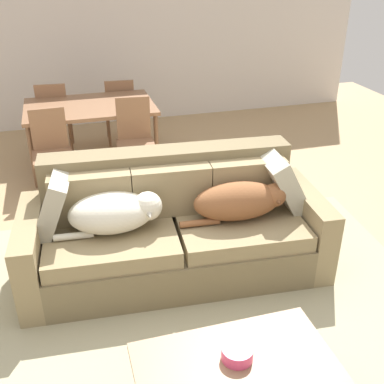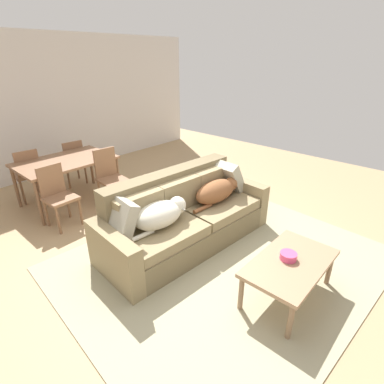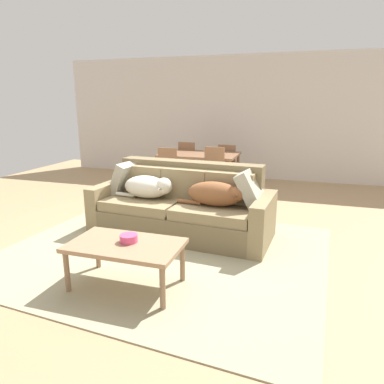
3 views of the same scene
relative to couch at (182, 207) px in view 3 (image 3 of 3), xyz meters
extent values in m
plane|color=tan|center=(-0.19, -0.18, -0.35)|extent=(10.00, 10.00, 0.00)
cube|color=silver|center=(-0.19, 3.82, 1.00)|extent=(8.00, 0.12, 2.70)
cube|color=tan|center=(-0.01, -0.67, -0.35)|extent=(3.79, 3.26, 0.01)
cube|color=#756648|center=(-0.01, -0.07, -0.18)|extent=(2.05, 1.06, 0.33)
cube|color=#8F7D57|center=(-0.50, -0.03, 0.05)|extent=(1.03, 0.94, 0.13)
cube|color=#8F7D57|center=(0.49, -0.10, 0.05)|extent=(1.03, 0.94, 0.13)
cube|color=#756648|center=(0.02, 0.27, 0.34)|extent=(2.00, 0.39, 0.46)
cube|color=#8F7D57|center=(-0.61, 0.12, 0.31)|extent=(0.62, 0.21, 0.39)
cube|color=#8F7D57|center=(0.01, 0.08, 0.31)|extent=(0.62, 0.21, 0.39)
cube|color=#8F7D57|center=(0.62, 0.03, 0.31)|extent=(0.62, 0.21, 0.39)
cube|color=#8F7D57|center=(-1.08, 0.01, -0.05)|extent=(0.24, 0.92, 0.61)
cube|color=#8F7D57|center=(1.07, -0.15, -0.05)|extent=(0.24, 0.92, 0.61)
ellipsoid|color=silver|center=(-0.48, -0.06, 0.26)|extent=(0.65, 0.42, 0.29)
sphere|color=silver|center=(-0.22, -0.10, 0.30)|extent=(0.22, 0.22, 0.22)
cone|color=#AAA695|center=(-0.23, -0.19, 0.29)|extent=(0.11, 0.13, 0.10)
cylinder|color=silver|center=(-0.77, -0.11, 0.14)|extent=(0.28, 0.07, 0.05)
ellipsoid|color=brown|center=(0.47, -0.15, 0.26)|extent=(0.70, 0.36, 0.30)
sphere|color=brown|center=(0.75, -0.19, 0.29)|extent=(0.18, 0.18, 0.18)
cone|color=brown|center=(0.75, -0.27, 0.28)|extent=(0.09, 0.11, 0.08)
cylinder|color=brown|center=(0.16, -0.19, 0.14)|extent=(0.31, 0.07, 0.05)
cube|color=#A9A591|center=(-0.89, 0.11, 0.31)|extent=(0.35, 0.48, 0.46)
cube|color=#B3B09A|center=(0.89, -0.02, 0.32)|extent=(0.38, 0.49, 0.48)
cube|color=#A5805E|center=(-0.04, -1.49, 0.07)|extent=(1.03, 0.60, 0.04)
cylinder|color=#8C6C50|center=(-0.51, -1.74, -0.15)|extent=(0.05, 0.05, 0.40)
cylinder|color=#8C6C50|center=(0.43, -1.74, -0.15)|extent=(0.05, 0.05, 0.40)
cylinder|color=#8C6C50|center=(-0.51, -1.24, -0.15)|extent=(0.05, 0.05, 0.40)
cylinder|color=#8C6C50|center=(0.43, -1.24, -0.15)|extent=(0.05, 0.05, 0.40)
cylinder|color=#EA4C7F|center=(-0.02, -1.45, 0.12)|extent=(0.17, 0.17, 0.07)
cube|color=#885F41|center=(-0.43, 2.24, 0.37)|extent=(1.45, 0.97, 0.04)
cylinder|color=brown|center=(-1.10, 1.80, 0.00)|extent=(0.05, 0.05, 0.70)
cylinder|color=brown|center=(0.25, 1.80, 0.00)|extent=(0.05, 0.05, 0.70)
cylinder|color=brown|center=(-1.10, 2.67, 0.00)|extent=(0.05, 0.05, 0.70)
cylinder|color=brown|center=(0.25, 2.67, 0.00)|extent=(0.05, 0.05, 0.70)
cube|color=#885F41|center=(-0.88, 1.57, 0.08)|extent=(0.42, 0.42, 0.04)
cube|color=#885F41|center=(-0.89, 1.75, 0.32)|extent=(0.36, 0.05, 0.44)
cylinder|color=brown|center=(-1.05, 1.39, -0.15)|extent=(0.04, 0.04, 0.41)
cylinder|color=brown|center=(-0.71, 1.41, -0.15)|extent=(0.04, 0.04, 0.41)
cylinder|color=brown|center=(-1.06, 1.73, -0.15)|extent=(0.04, 0.04, 0.41)
cylinder|color=brown|center=(-0.72, 1.75, -0.15)|extent=(0.04, 0.04, 0.41)
cube|color=#885F41|center=(-0.02, 1.56, 0.11)|extent=(0.44, 0.44, 0.04)
cube|color=#885F41|center=(-0.01, 1.74, 0.36)|extent=(0.36, 0.07, 0.46)
cylinder|color=brown|center=(-0.21, 1.41, -0.13)|extent=(0.04, 0.04, 0.44)
cylinder|color=brown|center=(0.13, 1.37, -0.13)|extent=(0.04, 0.04, 0.44)
cylinder|color=brown|center=(-0.18, 1.74, -0.13)|extent=(0.04, 0.04, 0.44)
cylinder|color=brown|center=(0.16, 1.71, -0.13)|extent=(0.04, 0.04, 0.44)
cube|color=#885F41|center=(-0.83, 2.87, 0.09)|extent=(0.43, 0.43, 0.04)
cube|color=#885F41|center=(-0.84, 2.69, 0.32)|extent=(0.36, 0.06, 0.43)
cylinder|color=brown|center=(-0.64, 3.02, -0.14)|extent=(0.04, 0.04, 0.42)
cylinder|color=brown|center=(-0.98, 3.05, -0.14)|extent=(0.04, 0.04, 0.42)
cylinder|color=brown|center=(-0.67, 2.69, -0.14)|extent=(0.04, 0.04, 0.42)
cylinder|color=brown|center=(-1.01, 2.71, -0.14)|extent=(0.04, 0.04, 0.42)
cube|color=#885F41|center=(0.00, 2.95, 0.09)|extent=(0.42, 0.42, 0.04)
cube|color=#885F41|center=(-0.01, 2.77, 0.31)|extent=(0.36, 0.06, 0.40)
cylinder|color=brown|center=(0.18, 3.11, -0.14)|extent=(0.04, 0.04, 0.42)
cylinder|color=brown|center=(-0.16, 3.13, -0.14)|extent=(0.04, 0.04, 0.42)
cylinder|color=brown|center=(0.16, 2.77, -0.14)|extent=(0.04, 0.04, 0.42)
cylinder|color=brown|center=(-0.18, 2.79, -0.14)|extent=(0.04, 0.04, 0.42)
camera|label=1|loc=(-0.73, -3.07, 1.98)|focal=43.85mm
camera|label=2|loc=(-2.46, -2.36, 1.94)|focal=28.01mm
camera|label=3|loc=(1.44, -4.13, 1.34)|focal=32.56mm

